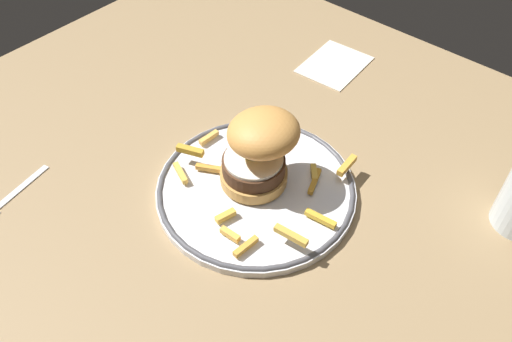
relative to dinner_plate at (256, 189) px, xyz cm
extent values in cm
cube|color=#927751|center=(2.57, -1.71, -2.84)|extent=(123.81, 106.78, 4.00)
cylinder|color=silver|center=(0.00, 0.00, -0.24)|extent=(29.08, 29.08, 1.20)
torus|color=#4C4C51|center=(0.00, 0.00, 0.36)|extent=(28.68, 28.68, 0.80)
cylinder|color=#C99147|center=(-1.01, 0.66, 1.66)|extent=(9.80, 9.80, 1.80)
cylinder|color=#442A1A|center=(-1.01, 0.66, 3.70)|extent=(9.04, 9.04, 2.27)
cylinder|color=white|center=(-1.01, 0.66, 5.08)|extent=(8.36, 8.36, 0.50)
ellipsoid|color=yellow|center=(-1.56, 0.94, 5.75)|extent=(2.60, 2.60, 1.40)
ellipsoid|color=#CD8D45|center=(-0.29, 1.87, 9.64)|extent=(10.71, 10.15, 6.54)
cube|color=#C58A28|center=(6.13, 5.90, 1.14)|extent=(2.39, 4.75, 0.74)
cube|color=gold|center=(5.06, 7.17, 1.16)|extent=(2.63, 2.79, 0.80)
cube|color=gold|center=(0.77, -7.23, 1.21)|extent=(1.63, 3.10, 0.89)
cube|color=#EEAD45|center=(3.33, -9.06, 1.18)|extent=(3.02, 1.03, 0.83)
cube|color=gold|center=(8.31, 10.68, 2.18)|extent=(1.21, 4.32, 0.94)
cube|color=gold|center=(10.27, -5.01, 2.98)|extent=(4.86, 1.42, 0.89)
cube|color=gold|center=(-7.26, -2.29, 1.14)|extent=(3.82, 2.61, 0.76)
cube|color=#ECAF50|center=(-11.91, 2.43, 1.14)|extent=(0.99, 3.66, 0.75)
cube|color=#EEB648|center=(-9.72, -5.73, 1.16)|extent=(4.08, 2.30, 0.80)
cube|color=gold|center=(10.81, 0.91, 1.17)|extent=(4.65, 1.42, 0.81)
cube|color=gold|center=(6.16, -9.13, 1.15)|extent=(1.13, 4.00, 0.77)
cube|color=gold|center=(-10.42, -2.81, 3.17)|extent=(4.24, 2.43, 0.96)
cube|color=silver|center=(-26.80, -22.07, -0.66)|extent=(2.77, 10.02, 0.36)
cube|color=silver|center=(-9.50, 33.46, -0.64)|extent=(10.85, 13.55, 0.40)
camera|label=1|loc=(32.68, -37.65, 57.35)|focal=36.63mm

